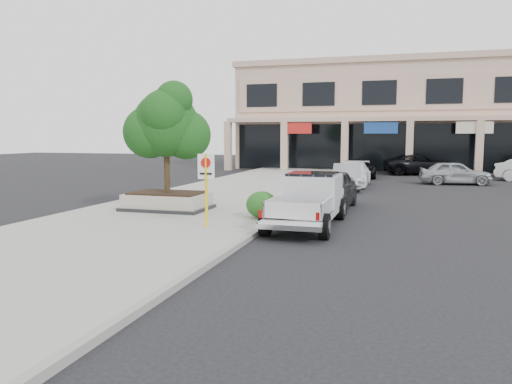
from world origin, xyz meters
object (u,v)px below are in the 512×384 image
lot_car_a (455,173)px  lot_car_d (422,165)px  planter (168,201)px  curb_car_d (360,168)px  curb_car_b (347,177)px  curb_car_c (352,174)px  planter_tree (171,125)px  no_parking_sign (206,180)px  curb_car_a (329,189)px  pickup_truck (307,201)px

lot_car_a → lot_car_d: bearing=7.5°
planter → curb_car_d: 19.77m
curb_car_b → curb_car_c: bearing=82.1°
curb_car_c → curb_car_d: bearing=90.1°
planter → lot_car_a: size_ratio=0.76×
planter → lot_car_a: bearing=52.7°
planter → curb_car_b: curb_car_b is taller
curb_car_b → planter_tree: bearing=-123.9°
planter → lot_car_a: lot_car_a is taller
no_parking_sign → curb_car_c: no_parking_sign is taller
curb_car_b → lot_car_a: bearing=31.9°
lot_car_a → lot_car_d: (-1.74, 7.34, 0.06)m
curb_car_b → curb_car_d: bearing=83.7°
planter_tree → curb_car_a: planter_tree is taller
curb_car_a → lot_car_a: 13.85m
planter_tree → lot_car_d: 24.85m
curb_car_a → lot_car_d: size_ratio=0.85×
planter → curb_car_a: curb_car_a is taller
curb_car_d → lot_car_d: size_ratio=0.85×
planter → lot_car_d: (10.04, 22.79, 0.30)m
no_parking_sign → curb_car_a: size_ratio=0.48×
curb_car_c → lot_car_d: lot_car_d is taller
planter → lot_car_d: bearing=66.2°
pickup_truck → lot_car_a: (6.04, 16.81, -0.15)m
curb_car_d → planter: bearing=-109.9°
planter → curb_car_c: curb_car_c is taller
curb_car_b → lot_car_a: lot_car_a is taller
curb_car_c → curb_car_d: 6.12m
curb_car_c → lot_car_a: (6.01, 2.66, -0.00)m
planter → lot_car_d: 24.91m
lot_car_a → no_parking_sign: bearing=148.5°
curb_car_b → no_parking_sign: bearing=-107.6°
lot_car_a → planter_tree: bearing=136.9°
pickup_truck → curb_car_b: pickup_truck is taller
no_parking_sign → lot_car_d: bearing=74.6°
curb_car_a → curb_car_b: curb_car_a is taller
curb_car_a → planter: bearing=-151.4°
planter_tree → lot_car_d: bearing=66.4°
planter → curb_car_c: (5.77, 12.80, 0.25)m
lot_car_d → planter_tree: bearing=143.7°
planter_tree → curb_car_d: bearing=73.4°
curb_car_b → lot_car_d: size_ratio=0.77×
curb_car_a → curb_car_d: 15.97m
planter → curb_car_d: curb_car_d is taller
no_parking_sign → curb_car_b: (2.81, 13.78, -0.92)m
planter_tree → curb_car_d: planter_tree is taller
planter_tree → lot_car_a: 19.42m
curb_car_b → pickup_truck: bearing=-95.9°
curb_car_c → lot_car_d: (4.27, 9.99, 0.06)m
planter_tree → pickup_truck: 6.34m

